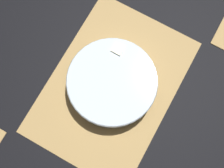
# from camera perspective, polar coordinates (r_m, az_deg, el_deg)

# --- Properties ---
(ground_plane) EXTENTS (6.00, 6.00, 0.00)m
(ground_plane) POSITION_cam_1_polar(r_m,az_deg,el_deg) (0.95, 0.00, -0.46)
(ground_plane) COLOR black
(bamboo_mat_center) EXTENTS (0.51, 0.36, 0.01)m
(bamboo_mat_center) POSITION_cam_1_polar(r_m,az_deg,el_deg) (0.95, 0.00, -0.42)
(bamboo_mat_center) COLOR #A8844C
(bamboo_mat_center) RESTS_ON ground_plane
(fruit_salad_bowl) EXTENTS (0.26, 0.26, 0.07)m
(fruit_salad_bowl) POSITION_cam_1_polar(r_m,az_deg,el_deg) (0.91, 0.03, 0.15)
(fruit_salad_bowl) COLOR silver
(fruit_salad_bowl) RESTS_ON bamboo_mat_center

